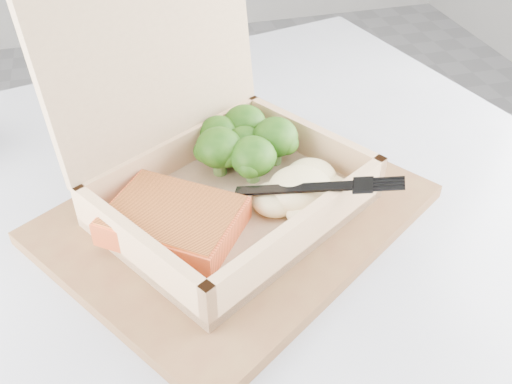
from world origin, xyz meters
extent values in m
cube|color=#A7AAB1|center=(0.38, -0.28, 0.72)|extent=(0.99, 0.99, 0.03)
cube|color=brown|center=(0.40, -0.25, 0.75)|extent=(0.42, 0.40, 0.01)
cube|color=tan|center=(0.39, -0.25, 0.76)|extent=(0.29, 0.27, 0.01)
cube|color=tan|center=(0.30, -0.31, 0.78)|extent=(0.10, 0.16, 0.05)
cube|color=tan|center=(0.49, -0.20, 0.78)|extent=(0.10, 0.16, 0.05)
cube|color=tan|center=(0.44, -0.33, 0.78)|extent=(0.20, 0.13, 0.05)
cube|color=tan|center=(0.35, -0.18, 0.78)|extent=(0.20, 0.13, 0.05)
cube|color=tan|center=(0.34, -0.17, 0.88)|extent=(0.22, 0.15, 0.18)
cube|color=#FD6531|center=(0.33, -0.28, 0.77)|extent=(0.14, 0.14, 0.02)
ellipsoid|color=beige|center=(0.45, -0.27, 0.78)|extent=(0.10, 0.09, 0.03)
cube|color=black|center=(0.39, -0.26, 0.79)|extent=(0.10, 0.06, 0.02)
cube|color=black|center=(0.46, -0.29, 0.79)|extent=(0.05, 0.04, 0.01)
cube|color=white|center=(0.39, -0.08, 0.74)|extent=(0.10, 0.16, 0.00)
camera|label=1|loc=(0.30, -0.66, 1.11)|focal=40.00mm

